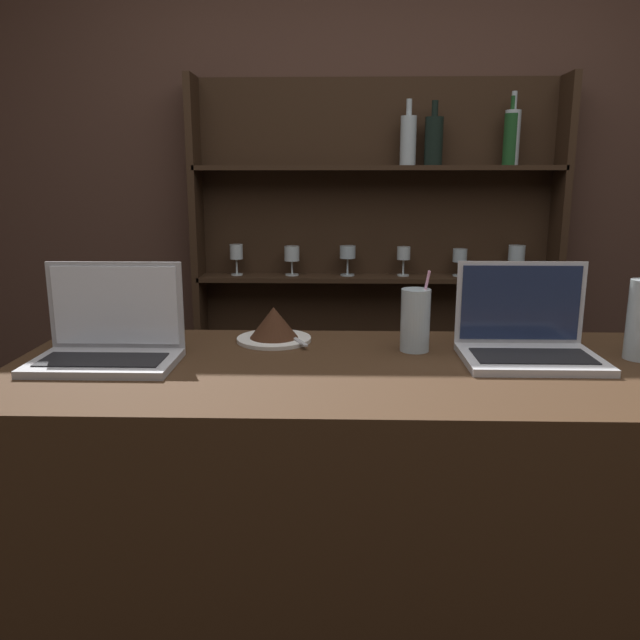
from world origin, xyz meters
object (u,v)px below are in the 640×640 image
(laptop_near, at_px, (109,340))
(water_glass, at_px, (415,320))
(cake_plate, at_px, (274,326))
(laptop_far, at_px, (527,339))

(laptop_near, relative_size, water_glass, 1.61)
(cake_plate, bearing_deg, laptop_far, -13.07)
(cake_plate, xyz_separation_m, water_glass, (0.36, -0.08, 0.04))
(laptop_near, distance_m, water_glass, 0.74)
(laptop_far, height_order, cake_plate, laptop_far)
(water_glass, bearing_deg, laptop_near, -170.70)
(laptop_far, relative_size, water_glass, 1.56)
(laptop_near, bearing_deg, laptop_far, 3.43)
(laptop_near, height_order, water_glass, laptop_near)
(laptop_far, distance_m, cake_plate, 0.64)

